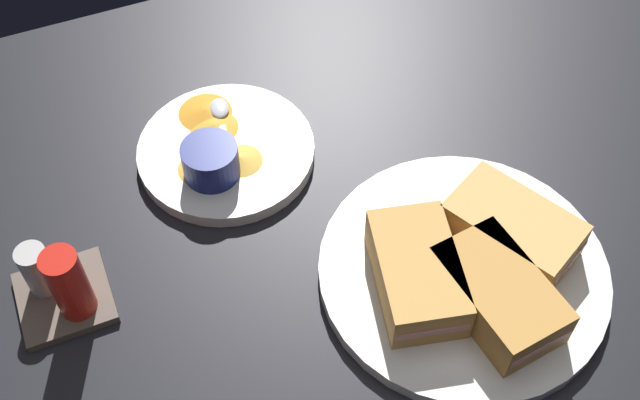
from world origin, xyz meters
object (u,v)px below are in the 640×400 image
at_px(sandwich_half_far, 498,294).
at_px(sandwich_half_extra, 512,230).
at_px(sandwich_half_near, 417,273).
at_px(plate_sandwich_main, 461,268).
at_px(spoon_by_dark_ramekin, 473,255).
at_px(spoon_by_gravy_ramekin, 221,116).
at_px(ramekin_dark_sauce, 525,235).
at_px(ramekin_light_gravy, 210,160).
at_px(condiment_caddy, 60,285).
at_px(plate_chips_companion, 226,151).

distance_m(sandwich_half_far, sandwich_half_extra, 0.08).
bearing_deg(sandwich_half_near, plate_sandwich_main, -85.00).
height_order(spoon_by_dark_ramekin, spoon_by_gravy_ramekin, same).
height_order(plate_sandwich_main, ramekin_dark_sauce, ramekin_dark_sauce).
relative_size(spoon_by_dark_ramekin, spoon_by_gravy_ramekin, 1.00).
relative_size(plate_sandwich_main, ramekin_light_gravy, 4.75).
bearing_deg(spoon_by_dark_ramekin, condiment_caddy, 73.81).
height_order(sandwich_half_far, ramekin_dark_sauce, sandwich_half_far).
relative_size(sandwich_half_near, sandwich_half_far, 1.03).
bearing_deg(sandwich_half_extra, plate_chips_companion, 43.96).
relative_size(sandwich_half_extra, plate_chips_companion, 0.75).
bearing_deg(plate_chips_companion, spoon_by_gravy_ramekin, -11.43).
xyz_separation_m(sandwich_half_extra, plate_chips_companion, (0.24, 0.23, -0.03)).
distance_m(sandwich_half_extra, ramekin_light_gravy, 0.33).
bearing_deg(ramekin_light_gravy, spoon_by_dark_ramekin, -134.38).
xyz_separation_m(sandwich_half_near, spoon_by_dark_ramekin, (0.01, -0.07, -0.02)).
relative_size(sandwich_half_near, spoon_by_gravy_ramekin, 1.46).
height_order(sandwich_half_extra, condiment_caddy, condiment_caddy).
height_order(plate_sandwich_main, sandwich_half_far, sandwich_half_far).
xyz_separation_m(sandwich_half_extra, spoon_by_dark_ramekin, (-0.00, 0.04, -0.02)).
distance_m(ramekin_dark_sauce, spoon_by_dark_ramekin, 0.06).
relative_size(sandwich_half_extra, condiment_caddy, 1.58).
bearing_deg(spoon_by_dark_ramekin, ramekin_dark_sauce, -99.13).
distance_m(sandwich_half_extra, spoon_by_gravy_ramekin, 0.36).
height_order(sandwich_half_near, spoon_by_gravy_ramekin, sandwich_half_near).
bearing_deg(condiment_caddy, sandwich_half_extra, -104.58).
distance_m(plate_chips_companion, ramekin_light_gravy, 0.05).
bearing_deg(sandwich_half_extra, ramekin_dark_sauce, -132.52).
bearing_deg(ramekin_dark_sauce, condiment_caddy, 74.61).
bearing_deg(plate_chips_companion, plate_sandwich_main, -144.51).
height_order(sandwich_half_extra, plate_chips_companion, sandwich_half_extra).
bearing_deg(plate_sandwich_main, spoon_by_dark_ramekin, -76.09).
relative_size(sandwich_half_extra, ramekin_light_gravy, 2.42).
distance_m(sandwich_half_near, sandwich_half_extra, 0.11).
xyz_separation_m(plate_sandwich_main, sandwich_half_far, (-0.06, -0.00, 0.03)).
xyz_separation_m(sandwich_half_extra, ramekin_light_gravy, (0.21, 0.25, -0.00)).
relative_size(spoon_by_gravy_ramekin, condiment_caddy, 1.05).
relative_size(plate_sandwich_main, sandwich_half_near, 2.04).
bearing_deg(ramekin_dark_sauce, spoon_by_gravy_ramekin, 38.39).
height_order(plate_chips_companion, ramekin_light_gravy, ramekin_light_gravy).
xyz_separation_m(plate_sandwich_main, plate_chips_companion, (0.24, 0.17, 0.00)).
height_order(sandwich_half_near, sandwich_half_far, same).
distance_m(spoon_by_gravy_ramekin, condiment_caddy, 0.27).
bearing_deg(ramekin_light_gravy, plate_sandwich_main, -136.94).
bearing_deg(spoon_by_gravy_ramekin, sandwich_half_near, -159.69).
xyz_separation_m(spoon_by_dark_ramekin, ramekin_light_gravy, (0.21, 0.21, 0.02)).
height_order(ramekin_dark_sauce, condiment_caddy, condiment_caddy).
height_order(plate_sandwich_main, sandwich_half_extra, sandwich_half_extra).
xyz_separation_m(ramekin_light_gravy, condiment_caddy, (-0.09, 0.18, -0.00)).
bearing_deg(sandwich_half_near, condiment_caddy, 69.20).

